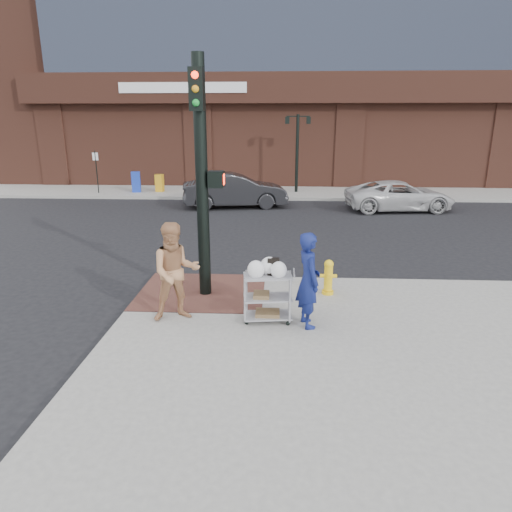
# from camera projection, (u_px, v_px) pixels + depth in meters

# --- Properties ---
(ground) EXTENTS (220.00, 220.00, 0.00)m
(ground) POSITION_uv_depth(u_px,v_px,m) (224.00, 314.00, 9.49)
(ground) COLOR black
(ground) RESTS_ON ground
(sidewalk_far) EXTENTS (65.00, 36.00, 0.15)m
(sidewalk_far) POSITION_uv_depth(u_px,v_px,m) (412.00, 165.00, 39.44)
(sidewalk_far) COLOR gray
(sidewalk_far) RESTS_ON ground
(brick_curb_ramp) EXTENTS (2.80, 2.40, 0.01)m
(brick_curb_ramp) POSITION_uv_depth(u_px,v_px,m) (202.00, 291.00, 10.34)
(brick_curb_ramp) COLOR #512926
(brick_curb_ramp) RESTS_ON sidewalk_near
(lamp_post) EXTENTS (1.32, 0.22, 4.00)m
(lamp_post) POSITION_uv_depth(u_px,v_px,m) (297.00, 145.00, 23.94)
(lamp_post) COLOR black
(lamp_post) RESTS_ON sidewalk_far
(parking_sign) EXTENTS (0.05, 0.05, 2.20)m
(parking_sign) POSITION_uv_depth(u_px,v_px,m) (97.00, 172.00, 23.91)
(parking_sign) COLOR black
(parking_sign) RESTS_ON sidewalk_far
(traffic_signal_pole) EXTENTS (0.61, 0.51, 5.00)m
(traffic_signal_pole) POSITION_uv_depth(u_px,v_px,m) (202.00, 173.00, 9.44)
(traffic_signal_pole) COLOR black
(traffic_signal_pole) RESTS_ON sidewalk_near
(woman_blue) EXTENTS (0.59, 0.75, 1.81)m
(woman_blue) POSITION_uv_depth(u_px,v_px,m) (308.00, 280.00, 8.40)
(woman_blue) COLOR navy
(woman_blue) RESTS_ON sidewalk_near
(pedestrian_tan) EXTENTS (1.12, 0.99, 1.92)m
(pedestrian_tan) POSITION_uv_depth(u_px,v_px,m) (176.00, 272.00, 8.68)
(pedestrian_tan) COLOR tan
(pedestrian_tan) RESTS_ON sidewalk_near
(sedan_dark) EXTENTS (4.94, 2.47, 1.56)m
(sedan_dark) POSITION_uv_depth(u_px,v_px,m) (235.00, 190.00, 20.86)
(sedan_dark) COLOR black
(sedan_dark) RESTS_ON ground
(minivan_white) EXTENTS (4.88, 2.61, 1.30)m
(minivan_white) POSITION_uv_depth(u_px,v_px,m) (399.00, 196.00, 20.19)
(minivan_white) COLOR silver
(minivan_white) RESTS_ON ground
(utility_cart) EXTENTS (0.96, 0.62, 1.26)m
(utility_cart) POSITION_uv_depth(u_px,v_px,m) (268.00, 293.00, 8.68)
(utility_cart) COLOR gray
(utility_cart) RESTS_ON sidewalk_near
(fire_hydrant) EXTENTS (0.37, 0.26, 0.79)m
(fire_hydrant) POSITION_uv_depth(u_px,v_px,m) (328.00, 277.00, 10.10)
(fire_hydrant) COLOR yellow
(fire_hydrant) RESTS_ON sidewalk_near
(newsbox_yellow) EXTENTS (0.44, 0.41, 0.92)m
(newsbox_yellow) POSITION_uv_depth(u_px,v_px,m) (160.00, 183.00, 24.55)
(newsbox_yellow) COLOR gold
(newsbox_yellow) RESTS_ON sidewalk_far
(newsbox_blue) EXTENTS (0.54, 0.51, 1.08)m
(newsbox_blue) POSITION_uv_depth(u_px,v_px,m) (136.00, 182.00, 24.39)
(newsbox_blue) COLOR #1B37B1
(newsbox_blue) RESTS_ON sidewalk_far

